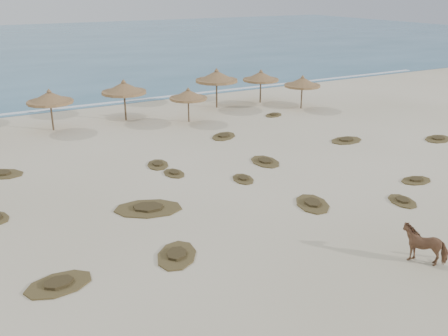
{
  "coord_description": "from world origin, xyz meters",
  "views": [
    {
      "loc": [
        -12.63,
        -15.24,
        9.44
      ],
      "look_at": [
        -1.43,
        5.0,
        0.94
      ],
      "focal_mm": 40.0,
      "sensor_mm": 36.0,
      "label": 1
    }
  ],
  "objects": [
    {
      "name": "scrub_5",
      "position": [
        9.16,
        7.84,
        0.05
      ],
      "size": [
        2.43,
        1.7,
        0.16
      ],
      "rotation": [
        0.0,
        0.0,
        0.09
      ],
      "color": "brown",
      "rests_on": "ground"
    },
    {
      "name": "scrub_12",
      "position": [
        4.83,
        -0.76,
        0.05
      ],
      "size": [
        1.51,
        1.92,
        0.16
      ],
      "rotation": [
        0.0,
        0.0,
        1.3
      ],
      "color": "brown",
      "rests_on": "ground"
    },
    {
      "name": "ground",
      "position": [
        0.0,
        0.0,
        0.0
      ],
      "size": [
        160.0,
        160.0,
        0.0
      ],
      "primitive_type": "plane",
      "color": "beige",
      "rests_on": "ground"
    },
    {
      "name": "ocean",
      "position": [
        0.0,
        75.0,
        0.0
      ],
      "size": [
        200.0,
        100.0,
        0.01
      ],
      "primitive_type": "cube",
      "color": "#275B77",
      "rests_on": "ground"
    },
    {
      "name": "palapa_4",
      "position": [
        6.29,
        20.18,
        2.5
      ],
      "size": [
        3.6,
        3.6,
        3.22
      ],
      "rotation": [
        0.0,
        0.0,
        -0.05
      ],
      "color": "brown",
      "rests_on": "ground"
    },
    {
      "name": "palapa_3",
      "position": [
        2.32,
        17.11,
        1.98
      ],
      "size": [
        3.27,
        3.27,
        2.55
      ],
      "rotation": [
        0.0,
        0.0,
        -0.22
      ],
      "color": "brown",
      "rests_on": "ground"
    },
    {
      "name": "palapa_2",
      "position": [
        -1.56,
        19.81,
        2.37
      ],
      "size": [
        3.54,
        3.54,
        3.06
      ],
      "rotation": [
        0.0,
        0.0,
        0.09
      ],
      "color": "brown",
      "rests_on": "ground"
    },
    {
      "name": "scrub_9",
      "position": [
        0.99,
        1.02,
        0.05
      ],
      "size": [
        2.16,
        2.61,
        0.16
      ],
      "rotation": [
        0.0,
        0.0,
        1.2
      ],
      "color": "brown",
      "rests_on": "ground"
    },
    {
      "name": "palapa_5",
      "position": [
        10.41,
        19.99,
        2.19
      ],
      "size": [
        3.34,
        3.34,
        2.83
      ],
      "rotation": [
        0.0,
        0.0,
        0.11
      ],
      "color": "brown",
      "rests_on": "ground"
    },
    {
      "name": "scrub_15",
      "position": [
        -2.97,
        7.7,
        0.05
      ],
      "size": [
        1.05,
        1.58,
        0.16
      ],
      "rotation": [
        0.0,
        0.0,
        1.6
      ],
      "color": "brown",
      "rests_on": "ground"
    },
    {
      "name": "scrub_6",
      "position": [
        -11.03,
        12.05,
        0.05
      ],
      "size": [
        2.84,
        2.59,
        0.16
      ],
      "rotation": [
        0.0,
        0.0,
        2.57
      ],
      "color": "brown",
      "rests_on": "ground"
    },
    {
      "name": "horse",
      "position": [
        1.42,
        -4.82,
        0.68
      ],
      "size": [
        1.59,
        1.7,
        1.35
      ],
      "primitive_type": "imported",
      "rotation": [
        0.0,
        0.0,
        3.83
      ],
      "color": "brown",
      "rests_on": "ground"
    },
    {
      "name": "scrub_7",
      "position": [
        2.69,
        12.49,
        0.05
      ],
      "size": [
        2.56,
        2.44,
        0.16
      ],
      "rotation": [
        0.0,
        0.0,
        0.67
      ],
      "color": "brown",
      "rests_on": "ground"
    },
    {
      "name": "scrub_0",
      "position": [
        -10.55,
        -0.06,
        0.05
      ],
      "size": [
        2.44,
        1.73,
        0.16
      ],
      "rotation": [
        0.0,
        0.0,
        0.11
      ],
      "color": "brown",
      "rests_on": "ground"
    },
    {
      "name": "foam_line",
      "position": [
        0.0,
        26.0,
        0.0
      ],
      "size": [
        70.0,
        0.6,
        0.01
      ],
      "primitive_type": "cube",
      "color": "silver",
      "rests_on": "ground"
    },
    {
      "name": "scrub_14",
      "position": [
        14.61,
        5.21,
        0.05
      ],
      "size": [
        2.51,
        1.96,
        0.16
      ],
      "rotation": [
        0.0,
        0.0,
        0.27
      ],
      "color": "brown",
      "rests_on": "ground"
    },
    {
      "name": "palapa_1",
      "position": [
        -6.84,
        19.63,
        2.24
      ],
      "size": [
        3.27,
        3.27,
        2.89
      ],
      "rotation": [
        0.0,
        0.0,
        0.06
      ],
      "color": "brown",
      "rests_on": "ground"
    },
    {
      "name": "scrub_10",
      "position": [
        8.85,
        15.66,
        0.05
      ],
      "size": [
        1.97,
        1.7,
        0.16
      ],
      "rotation": [
        0.0,
        0.0,
        0.45
      ],
      "color": "brown",
      "rests_on": "ground"
    },
    {
      "name": "scrub_11",
      "position": [
        -6.32,
        -0.22,
        0.05
      ],
      "size": [
        2.42,
        2.64,
        0.16
      ],
      "rotation": [
        0.0,
        0.0,
        0.99
      ],
      "color": "brown",
      "rests_on": "ground"
    },
    {
      "name": "scrub_1",
      "position": [
        -5.77,
        4.19,
        0.05
      ],
      "size": [
        3.61,
        3.04,
        0.16
      ],
      "rotation": [
        0.0,
        0.0,
        2.74
      ],
      "color": "brown",
      "rests_on": "ground"
    },
    {
      "name": "scrub_3",
      "position": [
        2.31,
        6.93,
        0.05
      ],
      "size": [
        1.69,
        2.37,
        0.16
      ],
      "rotation": [
        0.0,
        0.0,
        1.46
      ],
      "color": "brown",
      "rests_on": "ground"
    },
    {
      "name": "scrub_2",
      "position": [
        -0.18,
        5.22,
        0.05
      ],
      "size": [
        1.31,
        1.75,
        0.16
      ],
      "rotation": [
        0.0,
        0.0,
        1.38
      ],
      "color": "brown",
      "rests_on": "ground"
    },
    {
      "name": "scrub_4",
      "position": [
        7.47,
        0.76,
        0.05
      ],
      "size": [
        1.77,
        1.2,
        0.16
      ],
      "rotation": [
        0.0,
        0.0,
        3.1
      ],
      "color": "brown",
      "rests_on": "ground"
    },
    {
      "name": "palapa_6",
      "position": [
        12.15,
        16.56,
        2.11
      ],
      "size": [
        3.21,
        3.21,
        2.71
      ],
      "rotation": [
        0.0,
        0.0,
        -0.12
      ],
      "color": "brown",
      "rests_on": "ground"
    },
    {
      "name": "scrub_13",
      "position": [
        -3.22,
        9.39,
        0.05
      ],
      "size": [
        1.66,
        2.07,
        0.16
      ],
      "rotation": [
        0.0,
        0.0,
        1.26
      ],
      "color": "brown",
      "rests_on": "ground"
    }
  ]
}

